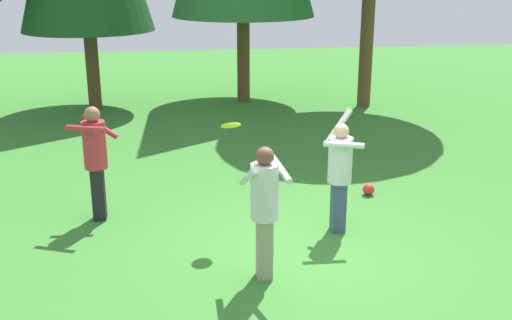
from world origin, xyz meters
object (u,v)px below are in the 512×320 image
object	(u,v)px
person_thrower	(340,168)
ball_red	(369,189)
person_catcher	(95,154)
frisbee	(231,125)
ball_orange	(263,168)
person_bystander	(265,202)

from	to	relation	value
person_thrower	ball_red	size ratio (longest dim) A/B	8.97
person_catcher	frisbee	world-z (taller)	person_catcher
person_catcher	frisbee	bearing A→B (deg)	-0.00
ball_orange	person_bystander	bearing A→B (deg)	-97.81
person_catcher	person_bystander	size ratio (longest dim) A/B	1.04
person_thrower	ball_red	world-z (taller)	person_thrower
person_catcher	frisbee	size ratio (longest dim) A/B	5.96
person_thrower	person_bystander	distance (m)	1.76
frisbee	person_bystander	bearing A→B (deg)	-78.60
ball_red	ball_orange	world-z (taller)	ball_orange
person_thrower	person_catcher	size ratio (longest dim) A/B	1.01
person_catcher	ball_red	bearing A→B (deg)	27.93
person_thrower	person_bystander	bearing A→B (deg)	48.89
frisbee	person_thrower	bearing A→B (deg)	-4.21
person_bystander	ball_orange	distance (m)	3.97
frisbee	ball_orange	xyz separation A→B (m)	(0.80, 2.49, -1.47)
person_bystander	frisbee	bearing A→B (deg)	0.00
person_catcher	ball_orange	size ratio (longest dim) A/B	6.50
ball_red	ball_orange	distance (m)	2.05
frisbee	ball_orange	world-z (taller)	frisbee
frisbee	ball_orange	bearing A→B (deg)	72.22
ball_red	ball_orange	size ratio (longest dim) A/B	0.74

